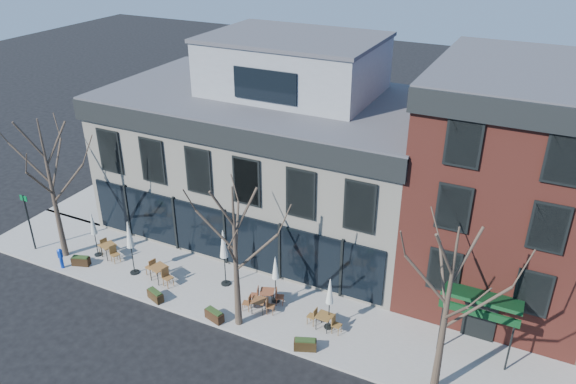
% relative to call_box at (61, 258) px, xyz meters
% --- Properties ---
extents(ground, '(120.00, 120.00, 0.00)m').
position_rel_call_box_xyz_m(ground, '(7.70, 4.20, -0.79)').
color(ground, black).
rests_on(ground, ground).
extents(sidewalk_front, '(33.50, 4.70, 0.15)m').
position_rel_call_box_xyz_m(sidewalk_front, '(10.95, 2.05, -0.72)').
color(sidewalk_front, gray).
rests_on(sidewalk_front, ground).
extents(sidewalk_side, '(4.50, 12.00, 0.15)m').
position_rel_call_box_xyz_m(sidewalk_side, '(-3.55, 10.20, -0.72)').
color(sidewalk_side, gray).
rests_on(sidewalk_side, ground).
extents(corner_building, '(18.39, 10.39, 11.10)m').
position_rel_call_box_xyz_m(corner_building, '(7.77, 9.27, 3.93)').
color(corner_building, beige).
rests_on(corner_building, ground).
extents(red_brick_building, '(8.20, 11.78, 11.18)m').
position_rel_call_box_xyz_m(red_brick_building, '(20.70, 9.18, 4.84)').
color(red_brick_building, maroon).
rests_on(red_brick_building, ground).
extents(tree_corner, '(3.93, 3.98, 7.92)m').
position_rel_call_box_xyz_m(tree_corner, '(-0.79, 1.00, 3.45)').
color(tree_corner, '#382B21').
rests_on(tree_corner, sidewalk_front).
extents(tree_mid, '(3.50, 3.55, 7.04)m').
position_rel_call_box_xyz_m(tree_mid, '(10.71, 0.30, 3.00)').
color(tree_mid, '#382B21').
rests_on(tree_mid, sidewalk_front).
extents(tree_right, '(3.72, 3.77, 7.48)m').
position_rel_call_box_xyz_m(tree_right, '(19.71, 0.30, 3.23)').
color(tree_right, '#382B21').
rests_on(tree_right, sidewalk_front).
extents(sign_pole, '(0.50, 0.10, 3.40)m').
position_rel_call_box_xyz_m(sign_pole, '(-2.80, 0.70, 1.28)').
color(sign_pole, black).
rests_on(sign_pole, sidewalk_front).
extents(call_box, '(0.24, 0.24, 1.22)m').
position_rel_call_box_xyz_m(call_box, '(0.00, 0.00, 0.00)').
color(call_box, '#0E36B7').
rests_on(call_box, sidewalk_front).
extents(cafe_set_0, '(1.84, 1.00, 0.95)m').
position_rel_call_box_xyz_m(cafe_set_0, '(1.53, 1.91, -0.16)').
color(cafe_set_0, brown).
rests_on(cafe_set_0, sidewalk_front).
extents(cafe_set_2, '(1.98, 0.97, 1.01)m').
position_rel_call_box_xyz_m(cafe_set_2, '(5.36, 1.37, -0.12)').
color(cafe_set_2, brown).
rests_on(cafe_set_2, sidewalk_front).
extents(cafe_set_3, '(1.70, 0.95, 0.87)m').
position_rel_call_box_xyz_m(cafe_set_3, '(11.19, 2.16, -0.19)').
color(cafe_set_3, brown).
rests_on(cafe_set_3, sidewalk_front).
extents(cafe_set_4, '(1.63, 0.77, 0.84)m').
position_rel_call_box_xyz_m(cafe_set_4, '(11.12, 1.42, -0.21)').
color(cafe_set_4, brown).
rests_on(cafe_set_4, sidewalk_front).
extents(cafe_set_5, '(1.71, 0.72, 0.89)m').
position_rel_call_box_xyz_m(cafe_set_5, '(14.36, 1.71, -0.19)').
color(cafe_set_5, brown).
rests_on(cafe_set_5, sidewalk_front).
extents(umbrella_0, '(0.42, 0.42, 2.61)m').
position_rel_call_box_xyz_m(umbrella_0, '(0.82, 1.77, 1.20)').
color(umbrella_0, black).
rests_on(umbrella_0, sidewalk_front).
extents(umbrella_1, '(0.49, 0.49, 3.08)m').
position_rel_call_box_xyz_m(umbrella_1, '(3.75, 1.32, 1.53)').
color(umbrella_1, black).
rests_on(umbrella_1, sidewalk_front).
extents(umbrella_2, '(0.50, 0.50, 3.15)m').
position_rel_call_box_xyz_m(umbrella_2, '(8.56, 2.61, 1.58)').
color(umbrella_2, black).
rests_on(umbrella_2, sidewalk_front).
extents(umbrella_3, '(0.41, 0.41, 2.57)m').
position_rel_call_box_xyz_m(umbrella_3, '(11.48, 2.50, 1.17)').
color(umbrella_3, black).
rests_on(umbrella_3, sidewalk_front).
extents(umbrella_4, '(0.43, 0.43, 2.67)m').
position_rel_call_box_xyz_m(umbrella_4, '(14.52, 1.85, 1.24)').
color(umbrella_4, black).
rests_on(umbrella_4, sidewalk_front).
extents(planter_0, '(1.01, 0.66, 0.53)m').
position_rel_call_box_xyz_m(planter_0, '(0.70, 0.64, -0.38)').
color(planter_0, black).
rests_on(planter_0, sidewalk_front).
extents(planter_1, '(1.00, 0.66, 0.52)m').
position_rel_call_box_xyz_m(planter_1, '(6.17, 0.00, -0.38)').
color(planter_1, '#322210').
rests_on(planter_1, sidewalk_front).
extents(planter_2, '(1.03, 0.63, 0.54)m').
position_rel_call_box_xyz_m(planter_2, '(9.57, 0.00, -0.38)').
color(planter_2, '#311E10').
rests_on(planter_2, sidewalk_front).
extents(planter_3, '(1.05, 0.72, 0.55)m').
position_rel_call_box_xyz_m(planter_3, '(14.16, 0.08, -0.37)').
color(planter_3, black).
rests_on(planter_3, sidewalk_front).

